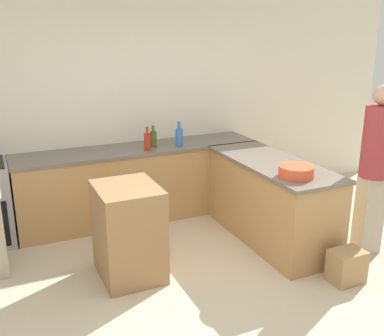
{
  "coord_description": "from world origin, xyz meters",
  "views": [
    {
      "loc": [
        -1.58,
        -3.01,
        2.29
      ],
      "look_at": [
        0.18,
        0.88,
        0.96
      ],
      "focal_mm": 42.0,
      "sensor_mm": 36.0,
      "label": 1
    }
  ],
  "objects_px": {
    "paper_bag": "(347,266)",
    "person_at_peninsula": "(375,165)",
    "olive_oil_bottle": "(153,138)",
    "hot_sauce_bottle": "(147,141)",
    "mixing_bowl": "(296,172)",
    "water_bottle_blue": "(179,136)",
    "island_table": "(129,232)"
  },
  "relations": [
    {
      "from": "mixing_bowl",
      "to": "hot_sauce_bottle",
      "type": "xyz_separation_m",
      "value": [
        -0.98,
        1.56,
        0.05
      ]
    },
    {
      "from": "mixing_bowl",
      "to": "olive_oil_bottle",
      "type": "xyz_separation_m",
      "value": [
        -0.86,
        1.68,
        0.05
      ]
    },
    {
      "from": "person_at_peninsula",
      "to": "hot_sauce_bottle",
      "type": "bearing_deg",
      "value": 136.68
    },
    {
      "from": "person_at_peninsula",
      "to": "paper_bag",
      "type": "relative_size",
      "value": 5.58
    },
    {
      "from": "olive_oil_bottle",
      "to": "island_table",
      "type": "bearing_deg",
      "value": -119.58
    },
    {
      "from": "water_bottle_blue",
      "to": "paper_bag",
      "type": "relative_size",
      "value": 0.95
    },
    {
      "from": "water_bottle_blue",
      "to": "hot_sauce_bottle",
      "type": "height_order",
      "value": "water_bottle_blue"
    },
    {
      "from": "olive_oil_bottle",
      "to": "person_at_peninsula",
      "type": "distance_m",
      "value": 2.51
    },
    {
      "from": "island_table",
      "to": "mixing_bowl",
      "type": "xyz_separation_m",
      "value": [
        1.57,
        -0.43,
        0.51
      ]
    },
    {
      "from": "mixing_bowl",
      "to": "paper_bag",
      "type": "distance_m",
      "value": 1.0
    },
    {
      "from": "water_bottle_blue",
      "to": "olive_oil_bottle",
      "type": "xyz_separation_m",
      "value": [
        -0.3,
        0.1,
        -0.02
      ]
    },
    {
      "from": "hot_sauce_bottle",
      "to": "mixing_bowl",
      "type": "bearing_deg",
      "value": -57.94
    },
    {
      "from": "hot_sauce_bottle",
      "to": "olive_oil_bottle",
      "type": "xyz_separation_m",
      "value": [
        0.12,
        0.13,
        -0.01
      ]
    },
    {
      "from": "island_table",
      "to": "hot_sauce_bottle",
      "type": "xyz_separation_m",
      "value": [
        0.59,
        1.13,
        0.57
      ]
    },
    {
      "from": "olive_oil_bottle",
      "to": "mixing_bowl",
      "type": "bearing_deg",
      "value": -62.99
    },
    {
      "from": "mixing_bowl",
      "to": "paper_bag",
      "type": "xyz_separation_m",
      "value": [
        0.25,
        -0.53,
        -0.81
      ]
    },
    {
      "from": "hot_sauce_bottle",
      "to": "island_table",
      "type": "bearing_deg",
      "value": -117.74
    },
    {
      "from": "island_table",
      "to": "olive_oil_bottle",
      "type": "relative_size",
      "value": 3.48
    },
    {
      "from": "hot_sauce_bottle",
      "to": "paper_bag",
      "type": "height_order",
      "value": "hot_sauce_bottle"
    },
    {
      "from": "island_table",
      "to": "paper_bag",
      "type": "xyz_separation_m",
      "value": [
        1.81,
        -0.96,
        -0.3
      ]
    },
    {
      "from": "olive_oil_bottle",
      "to": "water_bottle_blue",
      "type": "bearing_deg",
      "value": -17.99
    },
    {
      "from": "olive_oil_bottle",
      "to": "paper_bag",
      "type": "xyz_separation_m",
      "value": [
        1.1,
        -2.21,
        -0.86
      ]
    },
    {
      "from": "hot_sauce_bottle",
      "to": "person_at_peninsula",
      "type": "xyz_separation_m",
      "value": [
        1.82,
        -1.72,
        -0.05
      ]
    },
    {
      "from": "island_table",
      "to": "mixing_bowl",
      "type": "distance_m",
      "value": 1.71
    },
    {
      "from": "water_bottle_blue",
      "to": "olive_oil_bottle",
      "type": "bearing_deg",
      "value": 162.01
    },
    {
      "from": "mixing_bowl",
      "to": "water_bottle_blue",
      "type": "distance_m",
      "value": 1.68
    },
    {
      "from": "mixing_bowl",
      "to": "olive_oil_bottle",
      "type": "distance_m",
      "value": 1.89
    },
    {
      "from": "mixing_bowl",
      "to": "person_at_peninsula",
      "type": "distance_m",
      "value": 0.86
    },
    {
      "from": "mixing_bowl",
      "to": "person_at_peninsula",
      "type": "bearing_deg",
      "value": -10.89
    },
    {
      "from": "island_table",
      "to": "olive_oil_bottle",
      "type": "distance_m",
      "value": 1.54
    },
    {
      "from": "paper_bag",
      "to": "person_at_peninsula",
      "type": "bearing_deg",
      "value": 31.42
    },
    {
      "from": "island_table",
      "to": "person_at_peninsula",
      "type": "distance_m",
      "value": 2.54
    }
  ]
}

